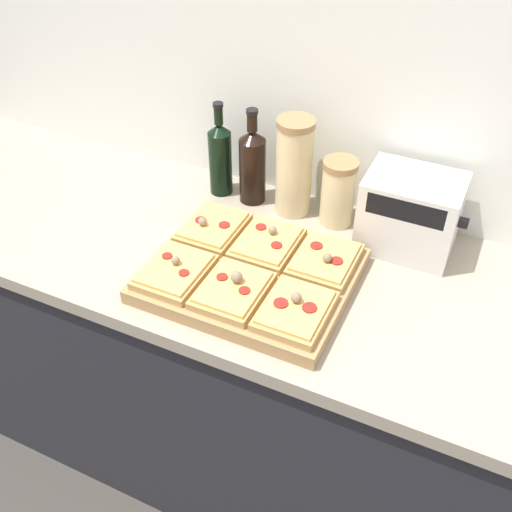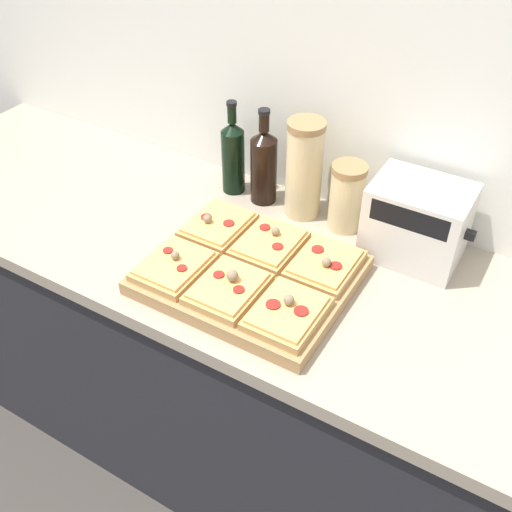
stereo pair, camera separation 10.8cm
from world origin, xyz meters
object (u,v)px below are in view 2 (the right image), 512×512
olive_oil_bottle (233,156)px  wine_bottle (264,165)px  cutting_board (250,275)px  grain_jar_short (347,197)px  toaster_oven (417,222)px  grain_jar_tall (304,169)px

olive_oil_bottle → wine_bottle: size_ratio=0.99×
olive_oil_bottle → wine_bottle: bearing=0.0°
cutting_board → grain_jar_short: (0.10, 0.32, 0.08)m
toaster_oven → wine_bottle: bearing=177.0°
olive_oil_bottle → grain_jar_tall: same height
grain_jar_short → toaster_oven: (0.20, -0.02, 0.01)m
cutting_board → olive_oil_bottle: size_ratio=1.72×
grain_jar_tall → grain_jar_short: size_ratio=1.47×
olive_oil_bottle → toaster_oven: bearing=-2.5°
cutting_board → olive_oil_bottle: olive_oil_bottle is taller
grain_jar_short → toaster_oven: size_ratio=0.73×
wine_bottle → grain_jar_tall: 0.13m
wine_bottle → grain_jar_short: size_ratio=1.48×
grain_jar_short → olive_oil_bottle: bearing=180.0°
wine_bottle → grain_jar_tall: (0.12, 0.00, 0.02)m
olive_oil_bottle → grain_jar_short: olive_oil_bottle is taller
cutting_board → wine_bottle: 0.37m
olive_oil_bottle → cutting_board: bearing=-52.3°
grain_jar_tall → olive_oil_bottle: bearing=180.0°
olive_oil_bottle → grain_jar_short: (0.35, 0.00, -0.02)m
olive_oil_bottle → grain_jar_tall: (0.23, 0.00, 0.03)m
grain_jar_tall → grain_jar_short: 0.14m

